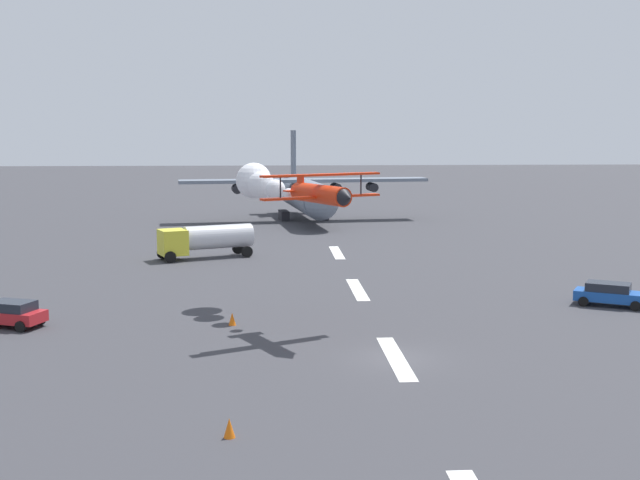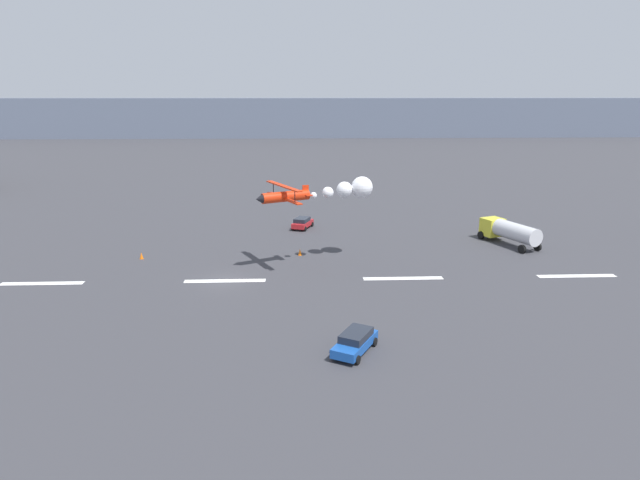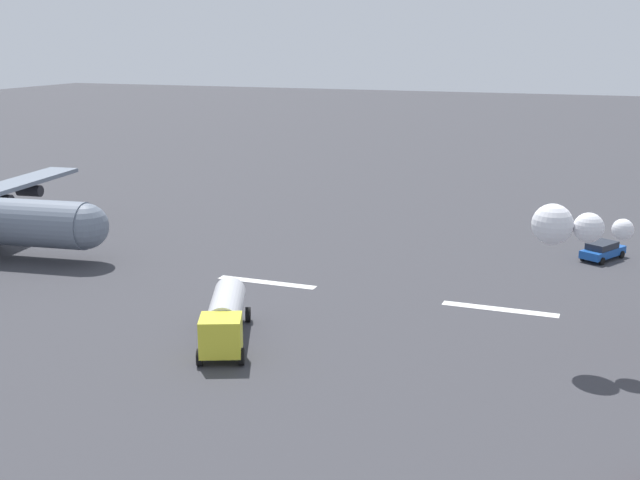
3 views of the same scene
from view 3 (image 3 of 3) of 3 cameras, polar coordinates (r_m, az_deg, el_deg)
name	(u,v)px [view 3 (image 3 of 3)]	position (r m, az deg, el deg)	size (l,w,h in m)	color
runway_stripe_4	(500,309)	(55.60, 13.08, -4.98)	(8.00, 0.90, 0.01)	white
runway_stripe_5	(267,282)	(60.10, -3.94, -3.12)	(8.00, 0.90, 0.01)	white
stunt_biplane_red	(608,225)	(47.36, 20.40, 1.03)	(12.54, 8.53, 2.35)	red
fuel_tanker_truck	(225,316)	(48.32, -7.00, -5.54)	(5.55, 8.61, 2.90)	yellow
followme_car_yellow	(602,250)	(70.14, 20.06, -0.70)	(3.79, 4.81, 1.52)	#194CA5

